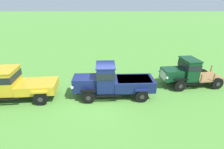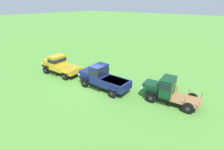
{
  "view_description": "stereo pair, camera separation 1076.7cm",
  "coord_description": "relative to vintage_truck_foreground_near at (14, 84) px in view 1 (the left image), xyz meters",
  "views": [
    {
      "loc": [
        0.59,
        -9.82,
        6.07
      ],
      "look_at": [
        0.78,
        2.34,
        1.0
      ],
      "focal_mm": 28.0,
      "sensor_mm": 36.0,
      "label": 1
    },
    {
      "loc": [
        11.18,
        -10.53,
        7.89
      ],
      "look_at": [
        0.78,
        2.34,
        1.0
      ],
      "focal_mm": 28.0,
      "sensor_mm": 36.0,
      "label": 2
    }
  ],
  "objects": [
    {
      "name": "vintage_truck_foreground_near",
      "position": [
        0.0,
        0.0,
        0.0
      ],
      "size": [
        5.25,
        2.51,
        2.17
      ],
      "color": "black",
      "rests_on": "ground"
    },
    {
      "name": "ground_plane",
      "position": [
        5.69,
        -0.57,
        -1.11
      ],
      "size": [
        240.0,
        240.0,
        0.0
      ],
      "primitive_type": "plane",
      "color": "#518E38"
    },
    {
      "name": "vintage_truck_second_in_line",
      "position": [
        6.45,
        0.33,
        0.02
      ],
      "size": [
        5.55,
        2.21,
        2.31
      ],
      "color": "black",
      "rests_on": "ground"
    },
    {
      "name": "vintage_truck_midrow_center",
      "position": [
        12.13,
        1.9,
        0.0
      ],
      "size": [
        4.91,
        2.44,
        2.17
      ],
      "color": "black",
      "rests_on": "ground"
    }
  ]
}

